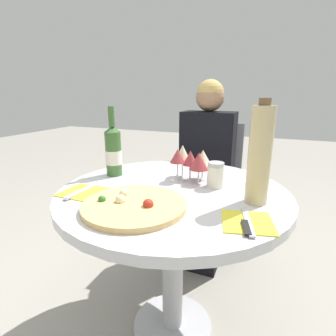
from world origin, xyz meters
The scene contains 15 objects.
ground_plane centered at (0.00, 0.00, 0.00)m, with size 12.00×12.00×0.00m, color gray.
dining_table centered at (0.00, 0.00, 0.59)m, with size 0.93×0.93×0.71m.
chair_behind_diner centered at (-0.03, 0.79, 0.43)m, with size 0.41×0.41×0.89m.
seated_diner centered at (-0.03, 0.65, 0.52)m, with size 0.34×0.40×1.17m.
pizza_large centered at (-0.06, -0.22, 0.72)m, with size 0.36×0.36×0.05m.
wine_bottle centered at (-0.33, 0.07, 0.83)m, with size 0.08×0.08×0.32m.
tall_carafe centered at (0.32, -0.01, 0.88)m, with size 0.08×0.08×0.36m.
sugar_shaker centered at (0.15, 0.09, 0.76)m, with size 0.07×0.07×0.11m.
wine_glass_front_right centered at (0.08, 0.10, 0.81)m, with size 0.08×0.08×0.14m.
wine_glass_center centered at (0.03, 0.14, 0.81)m, with size 0.07×0.07×0.14m.
wine_glass_back_right centered at (0.08, 0.17, 0.81)m, with size 0.07×0.07×0.14m.
wine_glass_front_left centered at (-0.02, 0.10, 0.82)m, with size 0.07×0.07×0.15m.
wine_glass_back_left centered at (-0.02, 0.17, 0.82)m, with size 0.08×0.08×0.15m.
place_setting_left centered at (-0.32, -0.17, 0.71)m, with size 0.15×0.19×0.01m.
place_setting_right centered at (0.31, -0.19, 0.71)m, with size 0.18×0.19×0.01m.
Camera 1 is at (0.36, -0.94, 1.09)m, focal length 28.00 mm.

